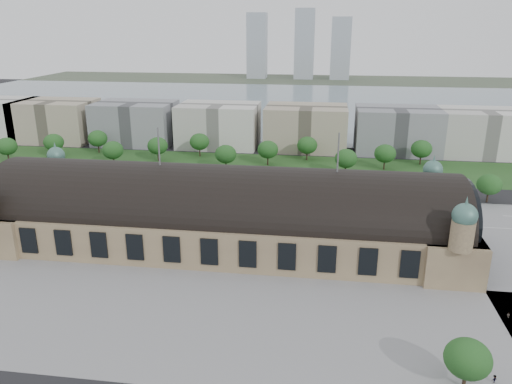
# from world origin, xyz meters

# --- Properties ---
(ground) EXTENTS (900.00, 900.00, 0.00)m
(ground) POSITION_xyz_m (0.00, 0.00, 0.00)
(ground) COLOR black
(ground) RESTS_ON ground
(station) EXTENTS (150.00, 48.40, 44.30)m
(station) POSITION_xyz_m (0.00, 0.00, 10.28)
(station) COLOR #9E8962
(station) RESTS_ON ground
(plaza_south) EXTENTS (190.00, 48.00, 0.12)m
(plaza_south) POSITION_xyz_m (10.00, -44.00, 0.00)
(plaza_south) COLOR gray
(plaza_south) RESTS_ON ground
(road_slab) EXTENTS (260.00, 26.00, 0.10)m
(road_slab) POSITION_xyz_m (-20.00, 38.00, 0.00)
(road_slab) COLOR black
(road_slab) RESTS_ON ground
(grass_belt) EXTENTS (300.00, 45.00, 0.10)m
(grass_belt) POSITION_xyz_m (-15.00, 93.00, 0.00)
(grass_belt) COLOR #23491D
(grass_belt) RESTS_ON ground
(petrol_station) EXTENTS (14.00, 13.00, 5.05)m
(petrol_station) POSITION_xyz_m (-53.91, 65.28, 2.95)
(petrol_station) COLOR #E3520D
(petrol_station) RESTS_ON ground
(lake) EXTENTS (700.00, 320.00, 0.08)m
(lake) POSITION_xyz_m (0.00, 298.00, 0.00)
(lake) COLOR slate
(lake) RESTS_ON ground
(far_shore) EXTENTS (700.00, 120.00, 0.14)m
(far_shore) POSITION_xyz_m (0.00, 498.00, 0.00)
(far_shore) COLOR #44513D
(far_shore) RESTS_ON ground
(far_tower_left) EXTENTS (24.00, 24.00, 80.00)m
(far_tower_left) POSITION_xyz_m (-60.00, 508.00, 40.00)
(far_tower_left) COLOR #9EA8B2
(far_tower_left) RESTS_ON ground
(far_tower_mid) EXTENTS (24.00, 24.00, 85.00)m
(far_tower_mid) POSITION_xyz_m (0.00, 508.00, 42.50)
(far_tower_mid) COLOR #9EA8B2
(far_tower_mid) RESTS_ON ground
(far_tower_right) EXTENTS (24.00, 24.00, 75.00)m
(far_tower_right) POSITION_xyz_m (45.00, 508.00, 37.50)
(far_tower_right) COLOR #9EA8B2
(far_tower_right) RESTS_ON ground
(office_1) EXTENTS (45.00, 32.00, 24.00)m
(office_1) POSITION_xyz_m (-130.00, 133.00, 12.00)
(office_1) COLOR tan
(office_1) RESTS_ON ground
(office_2) EXTENTS (45.00, 32.00, 24.00)m
(office_2) POSITION_xyz_m (-80.00, 133.00, 12.00)
(office_2) COLOR gray
(office_2) RESTS_ON ground
(office_3) EXTENTS (45.00, 32.00, 24.00)m
(office_3) POSITION_xyz_m (-30.00, 133.00, 12.00)
(office_3) COLOR silver
(office_3) RESTS_ON ground
(office_4) EXTENTS (45.00, 32.00, 24.00)m
(office_4) POSITION_xyz_m (20.00, 133.00, 12.00)
(office_4) COLOR tan
(office_4) RESTS_ON ground
(office_5) EXTENTS (45.00, 32.00, 24.00)m
(office_5) POSITION_xyz_m (70.00, 133.00, 12.00)
(office_5) COLOR gray
(office_5) RESTS_ON ground
(office_6) EXTENTS (45.00, 32.00, 24.00)m
(office_6) POSITION_xyz_m (115.00, 133.00, 12.00)
(office_6) COLOR silver
(office_6) RESTS_ON ground
(tree_row_1) EXTENTS (9.60, 9.60, 11.52)m
(tree_row_1) POSITION_xyz_m (-96.00, 53.00, 7.43)
(tree_row_1) COLOR #2D2116
(tree_row_1) RESTS_ON ground
(tree_row_2) EXTENTS (9.60, 9.60, 11.52)m
(tree_row_2) POSITION_xyz_m (-72.00, 53.00, 7.43)
(tree_row_2) COLOR #2D2116
(tree_row_2) RESTS_ON ground
(tree_row_3) EXTENTS (9.60, 9.60, 11.52)m
(tree_row_3) POSITION_xyz_m (-48.00, 53.00, 7.43)
(tree_row_3) COLOR #2D2116
(tree_row_3) RESTS_ON ground
(tree_row_4) EXTENTS (9.60, 9.60, 11.52)m
(tree_row_4) POSITION_xyz_m (-24.00, 53.00, 7.43)
(tree_row_4) COLOR #2D2116
(tree_row_4) RESTS_ON ground
(tree_row_5) EXTENTS (9.60, 9.60, 11.52)m
(tree_row_5) POSITION_xyz_m (0.00, 53.00, 7.43)
(tree_row_5) COLOR #2D2116
(tree_row_5) RESTS_ON ground
(tree_row_6) EXTENTS (9.60, 9.60, 11.52)m
(tree_row_6) POSITION_xyz_m (24.00, 53.00, 7.43)
(tree_row_6) COLOR #2D2116
(tree_row_6) RESTS_ON ground
(tree_row_7) EXTENTS (9.60, 9.60, 11.52)m
(tree_row_7) POSITION_xyz_m (48.00, 53.00, 7.43)
(tree_row_7) COLOR #2D2116
(tree_row_7) RESTS_ON ground
(tree_row_8) EXTENTS (9.60, 9.60, 11.52)m
(tree_row_8) POSITION_xyz_m (72.00, 53.00, 7.43)
(tree_row_8) COLOR #2D2116
(tree_row_8) RESTS_ON ground
(tree_row_9) EXTENTS (9.60, 9.60, 11.52)m
(tree_row_9) POSITION_xyz_m (96.00, 53.00, 7.43)
(tree_row_9) COLOR #2D2116
(tree_row_9) RESTS_ON ground
(tree_belt_0) EXTENTS (10.40, 10.40, 12.48)m
(tree_belt_0) POSITION_xyz_m (-130.00, 83.00, 8.05)
(tree_belt_0) COLOR #2D2116
(tree_belt_0) RESTS_ON ground
(tree_belt_1) EXTENTS (10.40, 10.40, 12.48)m
(tree_belt_1) POSITION_xyz_m (-111.00, 95.00, 8.05)
(tree_belt_1) COLOR #2D2116
(tree_belt_1) RESTS_ON ground
(tree_belt_2) EXTENTS (10.40, 10.40, 12.48)m
(tree_belt_2) POSITION_xyz_m (-92.00, 107.00, 8.05)
(tree_belt_2) COLOR #2D2116
(tree_belt_2) RESTS_ON ground
(tree_belt_3) EXTENTS (10.40, 10.40, 12.48)m
(tree_belt_3) POSITION_xyz_m (-73.00, 83.00, 8.05)
(tree_belt_3) COLOR #2D2116
(tree_belt_3) RESTS_ON ground
(tree_belt_4) EXTENTS (10.40, 10.40, 12.48)m
(tree_belt_4) POSITION_xyz_m (-54.00, 95.00, 8.05)
(tree_belt_4) COLOR #2D2116
(tree_belt_4) RESTS_ON ground
(tree_belt_5) EXTENTS (10.40, 10.40, 12.48)m
(tree_belt_5) POSITION_xyz_m (-35.00, 107.00, 8.05)
(tree_belt_5) COLOR #2D2116
(tree_belt_5) RESTS_ON ground
(tree_belt_6) EXTENTS (10.40, 10.40, 12.48)m
(tree_belt_6) POSITION_xyz_m (-16.00, 83.00, 8.05)
(tree_belt_6) COLOR #2D2116
(tree_belt_6) RESTS_ON ground
(tree_belt_7) EXTENTS (10.40, 10.40, 12.48)m
(tree_belt_7) POSITION_xyz_m (3.00, 95.00, 8.05)
(tree_belt_7) COLOR #2D2116
(tree_belt_7) RESTS_ON ground
(tree_belt_8) EXTENTS (10.40, 10.40, 12.48)m
(tree_belt_8) POSITION_xyz_m (22.00, 107.00, 8.05)
(tree_belt_8) COLOR #2D2116
(tree_belt_8) RESTS_ON ground
(tree_belt_9) EXTENTS (10.40, 10.40, 12.48)m
(tree_belt_9) POSITION_xyz_m (41.00, 83.00, 8.05)
(tree_belt_9) COLOR #2D2116
(tree_belt_9) RESTS_ON ground
(tree_belt_10) EXTENTS (10.40, 10.40, 12.48)m
(tree_belt_10) POSITION_xyz_m (60.00, 95.00, 8.05)
(tree_belt_10) COLOR #2D2116
(tree_belt_10) RESTS_ON ground
(tree_belt_11) EXTENTS (10.40, 10.40, 12.48)m
(tree_belt_11) POSITION_xyz_m (79.00, 107.00, 8.05)
(tree_belt_11) COLOR #2D2116
(tree_belt_11) RESTS_ON ground
(tree_plaza_s) EXTENTS (9.00, 9.00, 10.64)m
(tree_plaza_s) POSITION_xyz_m (60.00, -60.00, 6.80)
(tree_plaza_s) COLOR #2D2116
(tree_plaza_s) RESTS_ON ground
(traffic_car_0) EXTENTS (4.70, 2.14, 1.56)m
(traffic_car_0) POSITION_xyz_m (-94.43, 31.94, 0.78)
(traffic_car_0) COLOR white
(traffic_car_0) RESTS_ON ground
(traffic_car_1) EXTENTS (4.05, 1.67, 1.30)m
(traffic_car_1) POSITION_xyz_m (-89.29, 39.11, 0.65)
(traffic_car_1) COLOR gray
(traffic_car_1) RESTS_ON ground
(traffic_car_2) EXTENTS (5.34, 2.71, 1.45)m
(traffic_car_2) POSITION_xyz_m (-50.12, 30.76, 0.72)
(traffic_car_2) COLOR black
(traffic_car_2) RESTS_ON ground
(traffic_car_3) EXTENTS (4.74, 2.41, 1.32)m
(traffic_car_3) POSITION_xyz_m (-20.78, 43.13, 0.66)
(traffic_car_3) COLOR maroon
(traffic_car_3) RESTS_ON ground
(traffic_car_4) EXTENTS (4.23, 1.88, 1.41)m
(traffic_car_4) POSITION_xyz_m (16.65, 35.20, 0.71)
(traffic_car_4) COLOR #192546
(traffic_car_4) RESTS_ON ground
(traffic_car_5) EXTENTS (4.63, 2.06, 1.47)m
(traffic_car_5) POSITION_xyz_m (23.37, 46.90, 0.74)
(traffic_car_5) COLOR #53565B
(traffic_car_5) RESTS_ON ground
(traffic_car_6) EXTENTS (5.80, 3.22, 1.54)m
(traffic_car_6) POSITION_xyz_m (77.01, 30.67, 0.77)
(traffic_car_6) COLOR silver
(traffic_car_6) RESTS_ON ground
(parked_car_0) EXTENTS (4.35, 2.96, 1.36)m
(parked_car_0) POSITION_xyz_m (-80.00, 25.00, 0.68)
(parked_car_0) COLOR black
(parked_car_0) RESTS_ON ground
(parked_car_1) EXTENTS (6.07, 5.15, 1.55)m
(parked_car_1) POSITION_xyz_m (-63.36, 23.46, 0.77)
(parked_car_1) COLOR maroon
(parked_car_1) RESTS_ON ground
(parked_car_2) EXTENTS (5.96, 4.31, 1.60)m
(parked_car_2) POSITION_xyz_m (-43.13, 21.27, 0.80)
(parked_car_2) COLOR #1A2248
(parked_car_2) RESTS_ON ground
(parked_car_3) EXTENTS (4.07, 3.44, 1.31)m
(parked_car_3) POSITION_xyz_m (-59.73, 25.00, 0.66)
(parked_car_3) COLOR #585A5F
(parked_car_3) RESTS_ON ground
(parked_car_4) EXTENTS (4.29, 3.17, 1.35)m
(parked_car_4) POSITION_xyz_m (-40.24, 25.00, 0.67)
(parked_car_4) COLOR silver
(parked_car_4) RESTS_ON ground
(parked_car_5) EXTENTS (5.61, 4.47, 1.42)m
(parked_car_5) POSITION_xyz_m (-23.75, 25.00, 0.71)
(parked_car_5) COLOR gray
(parked_car_5) RESTS_ON ground
(parked_car_6) EXTENTS (4.93, 4.44, 1.38)m
(parked_car_6) POSITION_xyz_m (-33.50, 21.55, 0.69)
(parked_car_6) COLOR black
(parked_car_6) RESTS_ON ground
(bus_west) EXTENTS (12.04, 3.05, 3.34)m
(bus_west) POSITION_xyz_m (-24.27, 31.59, 1.67)
(bus_west) COLOR #D04E21
(bus_west) RESTS_ON ground
(bus_mid) EXTENTS (10.61, 2.84, 2.93)m
(bus_mid) POSITION_xyz_m (8.65, 27.00, 1.47)
(bus_mid) COLOR beige
(bus_mid) RESTS_ON ground
(bus_east) EXTENTS (13.60, 4.08, 3.74)m
(bus_east) POSITION_xyz_m (40.00, 27.00, 1.87)
(bus_east) COLOR beige
(bus_east) RESTS_ON ground
(pedestrian_2) EXTENTS (0.81, 0.86, 1.55)m
(pedestrian_2) POSITION_xyz_m (76.87, -32.95, 0.77)
(pedestrian_2) COLOR gray
(pedestrian_2) RESTS_ON ground
(pedestrian_4) EXTENTS (1.25, 0.92, 1.78)m
(pedestrian_4) POSITION_xyz_m (66.42, -57.61, 0.89)
(pedestrian_4) COLOR gray
(pedestrian_4) RESTS_ON ground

